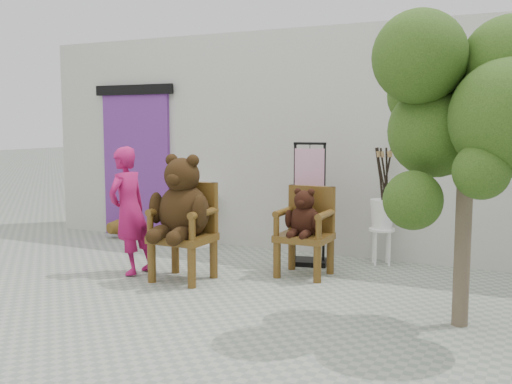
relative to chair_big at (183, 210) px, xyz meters
The scene contains 11 objects.
ground_plane 1.38m from the chair_big, 35.27° to the right, with size 60.00×60.00×0.00m, color gray.
back_wall 2.71m from the chair_big, 69.38° to the left, with size 9.00×1.00×3.00m, color #B6B4AA.
doorway 2.86m from the chair_big, 137.18° to the left, with size 1.40×0.11×2.33m.
chair_big is the anchor object (origin of this frame).
chair_small 1.41m from the chair_big, 35.01° to the left, with size 0.58×0.54×1.02m.
person 0.73m from the chair_big, behind, with size 0.54×0.35×1.47m, color #A11352.
cafe_table 1.94m from the chair_big, 116.96° to the left, with size 0.60×0.60×0.70m.
display_stand 1.66m from the chair_big, 52.81° to the left, with size 0.52×0.45×1.51m.
stool_bucket 2.48m from the chair_big, 43.20° to the left, with size 0.32×0.32×1.45m.
tree 3.21m from the chair_big, ahead, with size 1.56×1.39×2.67m.
potted_plant 2.86m from the chair_big, 142.70° to the left, with size 0.36×0.32×0.40m, color #1C360E.
Camera 1 is at (2.67, -4.88, 1.74)m, focal length 42.00 mm.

